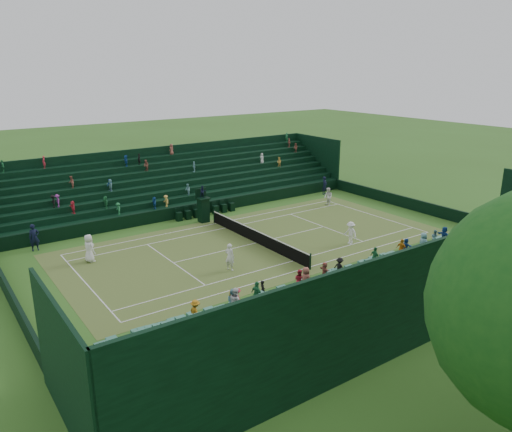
% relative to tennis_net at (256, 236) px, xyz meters
% --- Properties ---
extents(ground, '(160.00, 160.00, 0.00)m').
position_rel_tennis_net_xyz_m(ground, '(0.00, 0.00, -0.53)').
color(ground, '#34601E').
rests_on(ground, ground).
extents(court_surface, '(12.97, 26.77, 0.01)m').
position_rel_tennis_net_xyz_m(court_surface, '(0.00, 0.00, -0.52)').
color(court_surface, '#3B7727').
rests_on(court_surface, ground).
extents(perimeter_wall_north, '(17.17, 0.20, 1.00)m').
position_rel_tennis_net_xyz_m(perimeter_wall_north, '(0.00, 15.88, -0.03)').
color(perimeter_wall_north, black).
rests_on(perimeter_wall_north, ground).
extents(perimeter_wall_south, '(17.17, 0.20, 1.00)m').
position_rel_tennis_net_xyz_m(perimeter_wall_south, '(0.00, -15.88, -0.03)').
color(perimeter_wall_south, black).
rests_on(perimeter_wall_south, ground).
extents(perimeter_wall_east, '(0.20, 31.77, 1.00)m').
position_rel_tennis_net_xyz_m(perimeter_wall_east, '(8.48, 0.00, -0.03)').
color(perimeter_wall_east, black).
rests_on(perimeter_wall_east, ground).
extents(perimeter_wall_west, '(0.20, 31.77, 1.00)m').
position_rel_tennis_net_xyz_m(perimeter_wall_west, '(-8.48, 0.00, -0.03)').
color(perimeter_wall_west, black).
rests_on(perimeter_wall_west, ground).
extents(north_grandstand, '(6.60, 32.00, 4.90)m').
position_rel_tennis_net_xyz_m(north_grandstand, '(12.66, 0.00, 1.02)').
color(north_grandstand, black).
rests_on(north_grandstand, ground).
extents(south_grandstand, '(6.60, 32.00, 4.90)m').
position_rel_tennis_net_xyz_m(south_grandstand, '(-12.66, 0.00, 1.02)').
color(south_grandstand, black).
rests_on(south_grandstand, ground).
extents(tennis_net, '(11.67, 0.10, 1.06)m').
position_rel_tennis_net_xyz_m(tennis_net, '(0.00, 0.00, 0.00)').
color(tennis_net, black).
rests_on(tennis_net, ground).
extents(umpire_chair, '(0.94, 0.94, 2.97)m').
position_rel_tennis_net_xyz_m(umpire_chair, '(-6.51, -0.55, 0.74)').
color(umpire_chair, black).
rests_on(umpire_chair, ground).
extents(courtside_chairs, '(0.47, 5.44, 1.02)m').
position_rel_tennis_net_xyz_m(courtside_chairs, '(-7.88, 0.45, -0.14)').
color(courtside_chairs, black).
rests_on(courtside_chairs, ground).
extents(player_near_west, '(1.03, 0.83, 1.83)m').
position_rel_tennis_net_xyz_m(player_near_west, '(-3.24, -10.63, 0.39)').
color(player_near_west, white).
rests_on(player_near_west, ground).
extents(player_near_east, '(0.75, 0.65, 1.73)m').
position_rel_tennis_net_xyz_m(player_near_east, '(3.02, -4.06, 0.34)').
color(player_near_east, white).
rests_on(player_near_east, ground).
extents(player_far_west, '(0.88, 0.73, 1.63)m').
position_rel_tennis_net_xyz_m(player_far_west, '(-4.29, 10.82, 0.29)').
color(player_far_west, white).
rests_on(player_far_west, ground).
extents(player_far_east, '(1.09, 0.70, 1.62)m').
position_rel_tennis_net_xyz_m(player_far_east, '(3.89, 5.32, 0.28)').
color(player_far_east, white).
rests_on(player_far_east, ground).
extents(line_judge_north, '(0.62, 0.74, 1.74)m').
position_rel_tennis_net_xyz_m(line_judge_north, '(-7.56, 13.40, 0.34)').
color(line_judge_north, black).
rests_on(line_judge_north, ground).
extents(line_judge_south, '(0.46, 0.68, 1.85)m').
position_rel_tennis_net_xyz_m(line_judge_south, '(-7.38, -13.02, 0.40)').
color(line_judge_south, black).
rests_on(line_judge_south, ground).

